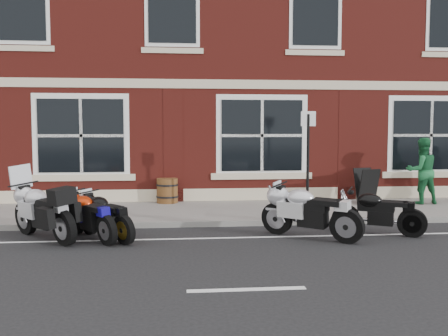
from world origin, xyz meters
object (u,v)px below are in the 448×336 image
at_px(moto_touring_silver, 44,209).
at_px(moto_sport_silver, 309,210).
at_px(moto_sport_red, 90,214).
at_px(barrel_planter, 167,191).
at_px(parking_sign, 308,155).
at_px(pedestrian_right, 422,171).
at_px(moto_sport_black, 106,215).
at_px(moto_naked_black, 377,211).
at_px(a_board_sign, 366,186).

xyz_separation_m(moto_touring_silver, moto_sport_silver, (5.18, -0.42, -0.03)).
height_order(moto_touring_silver, moto_sport_red, moto_touring_silver).
relative_size(moto_sport_silver, barrel_planter, 2.55).
height_order(moto_touring_silver, barrel_planter, moto_touring_silver).
bearing_deg(barrel_planter, moto_sport_silver, -56.25).
xyz_separation_m(moto_sport_silver, parking_sign, (0.49, 1.95, 0.98)).
bearing_deg(pedestrian_right, moto_sport_black, 19.09).
bearing_deg(moto_naked_black, moto_touring_silver, 118.19).
bearing_deg(a_board_sign, pedestrian_right, -21.95).
distance_m(a_board_sign, barrel_planter, 5.45).
height_order(moto_sport_black, barrel_planter, moto_sport_black).
bearing_deg(pedestrian_right, barrel_planter, -9.03).
height_order(moto_sport_black, parking_sign, parking_sign).
relative_size(pedestrian_right, a_board_sign, 1.85).
bearing_deg(moto_naked_black, moto_sport_red, 119.10).
xyz_separation_m(moto_touring_silver, barrel_planter, (2.33, 3.84, -0.13)).
bearing_deg(moto_sport_black, moto_sport_silver, -43.50).
xyz_separation_m(moto_sport_red, moto_sport_black, (0.30, 0.00, -0.01)).
xyz_separation_m(moto_touring_silver, parking_sign, (5.66, 1.53, 0.95)).
bearing_deg(a_board_sign, moto_touring_silver, -175.45).
height_order(moto_touring_silver, moto_sport_black, moto_touring_silver).
bearing_deg(parking_sign, moto_naked_black, -56.14).
height_order(pedestrian_right, barrel_planter, pedestrian_right).
bearing_deg(moto_touring_silver, barrel_planter, 16.84).
height_order(moto_sport_silver, parking_sign, parking_sign).
bearing_deg(moto_sport_red, moto_sport_black, -36.63).
relative_size(moto_sport_black, moto_naked_black, 0.90).
bearing_deg(parking_sign, pedestrian_right, 26.62).
relative_size(barrel_planter, parking_sign, 0.28).
bearing_deg(moto_touring_silver, moto_sport_silver, -46.53).
bearing_deg(moto_sport_silver, moto_naked_black, -40.44).
distance_m(moto_sport_red, pedestrian_right, 8.91).
bearing_deg(moto_sport_black, a_board_sign, -12.68).
bearing_deg(moto_sport_silver, moto_sport_red, 126.56).
bearing_deg(moto_sport_red, a_board_sign, -11.42).
height_order(moto_sport_black, moto_sport_silver, moto_sport_silver).
relative_size(moto_naked_black, a_board_sign, 1.73).
bearing_deg(moto_naked_black, moto_sport_black, 119.05).
bearing_deg(a_board_sign, moto_sport_red, -172.04).
xyz_separation_m(pedestrian_right, parking_sign, (-3.57, -1.48, 0.51)).
xyz_separation_m(moto_touring_silver, moto_sport_red, (0.91, -0.12, -0.09)).
height_order(moto_touring_silver, pedestrian_right, pedestrian_right).
height_order(moto_sport_red, a_board_sign, a_board_sign).
xyz_separation_m(moto_sport_silver, a_board_sign, (2.55, 3.55, 0.05)).
bearing_deg(moto_sport_red, pedestrian_right, -16.27).
relative_size(moto_touring_silver, moto_naked_black, 1.02).
height_order(barrel_planter, parking_sign, parking_sign).
bearing_deg(parking_sign, moto_touring_silver, -160.74).
distance_m(moto_naked_black, barrel_planter, 5.90).
distance_m(moto_sport_black, moto_sport_silver, 3.98).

